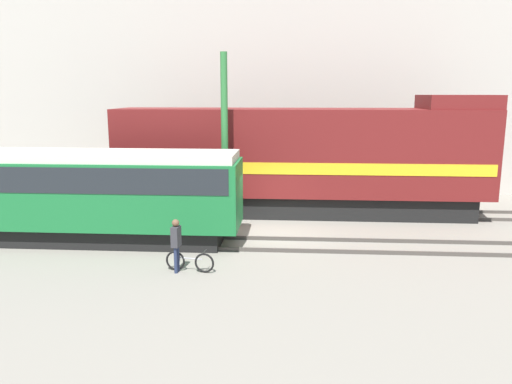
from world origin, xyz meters
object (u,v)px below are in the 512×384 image
object	(u,v)px
streetcar	(83,191)
bicycle	(190,262)
utility_pole_left	(225,142)
person	(176,240)
freight_locomotive	(303,160)

from	to	relation	value
streetcar	bicycle	size ratio (longest dim) A/B	7.31
utility_pole_left	person	bearing A→B (deg)	-98.53
utility_pole_left	bicycle	bearing A→B (deg)	-94.55
freight_locomotive	utility_pole_left	world-z (taller)	utility_pole_left
streetcar	bicycle	xyz separation A→B (m)	(4.50, -2.83, -1.63)
bicycle	utility_pole_left	distance (m)	6.25
bicycle	utility_pole_left	size ratio (longest dim) A/B	0.22
freight_locomotive	utility_pole_left	size ratio (longest dim) A/B	2.34
freight_locomotive	person	distance (m)	9.03
freight_locomotive	bicycle	bearing A→B (deg)	-114.98
freight_locomotive	utility_pole_left	distance (m)	4.21
streetcar	person	world-z (taller)	streetcar
bicycle	freight_locomotive	bearing A→B (deg)	65.02
bicycle	utility_pole_left	xyz separation A→B (m)	(0.43, 5.34, 3.21)
person	freight_locomotive	bearing A→B (deg)	63.00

